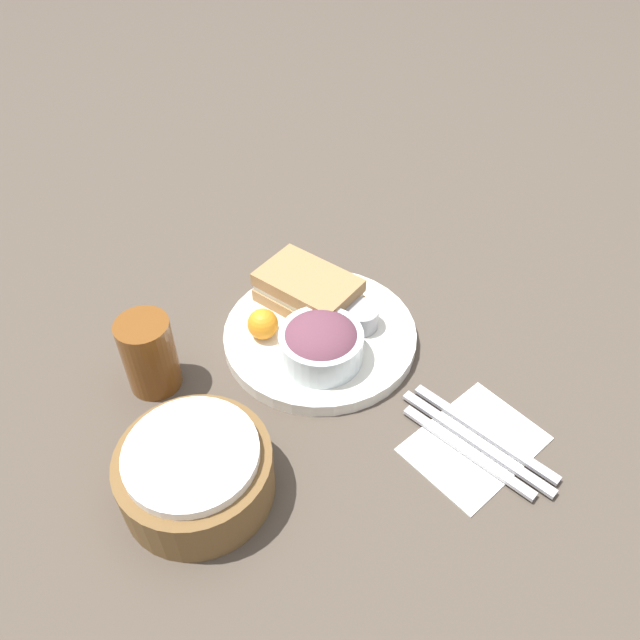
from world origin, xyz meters
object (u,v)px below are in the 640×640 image
(sandwich, at_px, (308,290))
(drink_glass, at_px, (149,354))
(dressing_cup, at_px, (361,317))
(spoon, at_px, (467,451))
(bread_basket, at_px, (196,472))
(fork, at_px, (484,432))
(plate, at_px, (320,335))
(salad_bowl, at_px, (321,343))
(knife, at_px, (475,441))

(sandwich, distance_m, drink_glass, 0.23)
(dressing_cup, xyz_separation_m, spoon, (-0.22, 0.04, -0.03))
(bread_basket, bearing_deg, fork, -118.61)
(dressing_cup, relative_size, spoon, 0.28)
(plate, distance_m, salad_bowl, 0.06)
(drink_glass, height_order, spoon, drink_glass)
(salad_bowl, height_order, spoon, salad_bowl)
(plate, distance_m, dressing_cup, 0.06)
(drink_glass, bearing_deg, knife, -144.85)
(bread_basket, xyz_separation_m, spoon, (-0.17, -0.26, -0.03))
(fork, distance_m, spoon, 0.04)
(drink_glass, distance_m, bread_basket, 0.18)
(salad_bowl, height_order, knife, salad_bowl)
(plate, relative_size, salad_bowl, 2.42)
(plate, bearing_deg, salad_bowl, 140.35)
(drink_glass, bearing_deg, dressing_cup, -113.58)
(knife, bearing_deg, sandwich, 174.57)
(spoon, bearing_deg, plate, 175.90)
(salad_bowl, distance_m, spoon, 0.22)
(sandwich, distance_m, knife, 0.30)
(plate, bearing_deg, knife, -174.15)
(sandwich, xyz_separation_m, knife, (-0.30, -0.00, -0.04))
(bread_basket, bearing_deg, salad_bowl, -77.76)
(salad_bowl, xyz_separation_m, spoon, (-0.21, -0.04, -0.04))
(dressing_cup, bearing_deg, spoon, 169.77)
(dressing_cup, relative_size, fork, 0.25)
(plate, distance_m, fork, 0.25)
(dressing_cup, distance_m, spoon, 0.23)
(plate, relative_size, dressing_cup, 5.39)
(drink_glass, distance_m, spoon, 0.40)
(drink_glass, bearing_deg, plate, -111.69)
(salad_bowl, bearing_deg, sandwich, -31.37)
(plate, bearing_deg, bread_basket, 108.82)
(salad_bowl, xyz_separation_m, knife, (-0.21, -0.06, -0.04))
(salad_bowl, bearing_deg, plate, -39.65)
(drink_glass, bearing_deg, fork, -142.69)
(fork, xyz_separation_m, knife, (-0.00, 0.02, 0.00))
(plate, height_order, sandwich, sandwich)
(fork, bearing_deg, sandwich, 177.98)
(fork, distance_m, knife, 0.02)
(plate, height_order, bread_basket, bread_basket)
(salad_bowl, distance_m, fork, 0.23)
(salad_bowl, xyz_separation_m, dressing_cup, (0.01, -0.08, -0.01))
(dressing_cup, distance_m, drink_glass, 0.28)
(fork, bearing_deg, plate, -175.90)
(knife, bearing_deg, salad_bowl, -170.71)
(sandwich, relative_size, dressing_cup, 3.08)
(sandwich, xyz_separation_m, bread_basket, (-0.14, 0.28, -0.01))
(fork, relative_size, spoon, 1.11)
(salad_bowl, bearing_deg, knife, -164.86)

